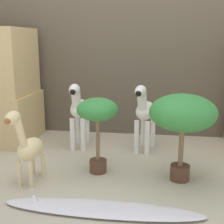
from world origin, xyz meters
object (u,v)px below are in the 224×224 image
potted_palm_front (183,115)px  surfboard (101,209)px  zebra_right (145,112)px  zebra_left (79,109)px  giraffe_figurine (28,146)px  potted_palm_back (97,115)px

potted_palm_front → surfboard: (-0.49, -0.50, -0.46)m
potted_palm_front → zebra_right: bearing=116.0°
surfboard → zebra_left: bearing=109.9°
zebra_left → surfboard: 1.20m
surfboard → potted_palm_front: bearing=45.5°
zebra_right → giraffe_figurine: zebra_right is taller
potted_palm_back → surfboard: potted_palm_back is taller
zebra_right → giraffe_figurine: size_ratio=1.12×
zebra_right → potted_palm_front: 0.65m
potted_palm_front → potted_palm_back: potted_palm_front is taller
zebra_right → zebra_left: (-0.60, 0.01, 0.00)m
giraffe_figurine → potted_palm_back: bearing=29.7°
giraffe_figurine → potted_palm_back: potted_palm_back is taller
zebra_right → zebra_left: bearing=179.2°
zebra_left → potted_palm_front: potted_palm_front is taller
zebra_right → surfboard: size_ratio=0.52×
potted_palm_front → surfboard: size_ratio=0.52×
zebra_left → potted_palm_back: size_ratio=1.08×
zebra_left → surfboard: size_ratio=0.52×
potted_palm_back → zebra_right: bearing=57.9°
potted_palm_back → surfboard: bearing=-78.1°
giraffe_figurine → zebra_left: bearing=77.9°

